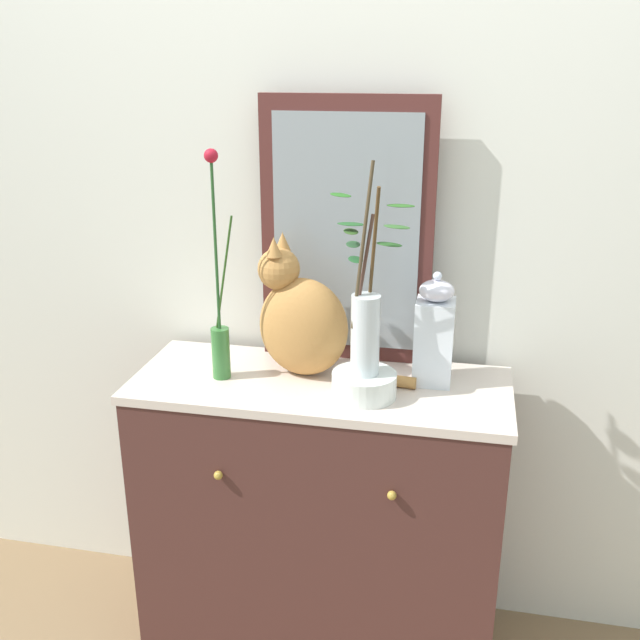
{
  "coord_description": "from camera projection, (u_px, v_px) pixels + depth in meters",
  "views": [
    {
      "loc": [
        0.37,
        -1.78,
        1.73
      ],
      "look_at": [
        0.0,
        0.0,
        1.07
      ],
      "focal_mm": 40.73,
      "sensor_mm": 36.0,
      "label": 1
    }
  ],
  "objects": [
    {
      "name": "ground_plane",
      "position": [
        320.0,
        637.0,
        2.3
      ],
      "size": [
        6.0,
        6.0,
        0.0
      ],
      "primitive_type": "plane",
      "color": "olive"
    },
    {
      "name": "sideboard",
      "position": [
        320.0,
        518.0,
        2.15
      ],
      "size": [
        1.04,
        0.44,
        0.89
      ],
      "color": "#492823",
      "rests_on": "ground_plane"
    },
    {
      "name": "jar_lidded_porcelain",
      "position": [
        434.0,
        334.0,
        1.95
      ],
      "size": [
        0.1,
        0.1,
        0.31
      ],
      "color": "white",
      "rests_on": "sideboard"
    },
    {
      "name": "mirror_leaning",
      "position": [
        346.0,
        233.0,
        2.03
      ],
      "size": [
        0.49,
        0.03,
        0.75
      ],
      "color": "#512622",
      "rests_on": "sideboard"
    },
    {
      "name": "cat_sitting",
      "position": [
        301.0,
        320.0,
        2.0
      ],
      "size": [
        0.46,
        0.18,
        0.4
      ],
      "color": "#B97F42",
      "rests_on": "sideboard"
    },
    {
      "name": "vase_glass_clear",
      "position": [
        365.0,
        322.0,
        1.85
      ],
      "size": [
        0.22,
        0.14,
        0.54
      ],
      "color": "silver",
      "rests_on": "bowl_porcelain"
    },
    {
      "name": "wall_back",
      "position": [
        340.0,
        214.0,
        2.12
      ],
      "size": [
        4.4,
        0.08,
        2.6
      ],
      "primitive_type": "cube",
      "color": "silver",
      "rests_on": "ground_plane"
    },
    {
      "name": "vase_slim_green",
      "position": [
        220.0,
        326.0,
        1.97
      ],
      "size": [
        0.08,
        0.05,
        0.63
      ],
      "color": "#357234",
      "rests_on": "sideboard"
    },
    {
      "name": "bowl_porcelain",
      "position": [
        364.0,
        385.0,
        1.9
      ],
      "size": [
        0.17,
        0.17,
        0.07
      ],
      "primitive_type": "cylinder",
      "color": "white",
      "rests_on": "sideboard"
    }
  ]
}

